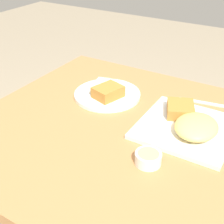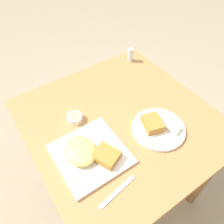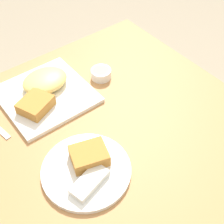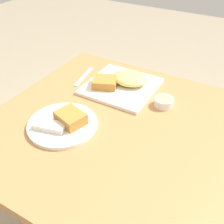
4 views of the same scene
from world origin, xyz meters
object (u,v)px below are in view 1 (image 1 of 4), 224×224
(plate_oval_far, at_px, (107,93))
(butter_knife, at_px, (203,103))
(plate_square_near, at_px, (189,125))
(sauce_ramekin, at_px, (148,158))

(plate_oval_far, xyz_separation_m, butter_knife, (0.14, -0.32, -0.01))
(plate_square_near, bearing_deg, sauce_ramekin, 168.35)
(plate_square_near, distance_m, plate_oval_far, 0.34)
(sauce_ramekin, xyz_separation_m, butter_knife, (0.40, -0.03, -0.02))
(plate_square_near, relative_size, butter_knife, 1.60)
(butter_knife, bearing_deg, sauce_ramekin, 76.15)
(plate_square_near, bearing_deg, butter_knife, 3.00)
(plate_square_near, distance_m, butter_knife, 0.19)
(plate_square_near, xyz_separation_m, butter_knife, (0.19, 0.01, -0.02))
(plate_square_near, relative_size, plate_oval_far, 1.15)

